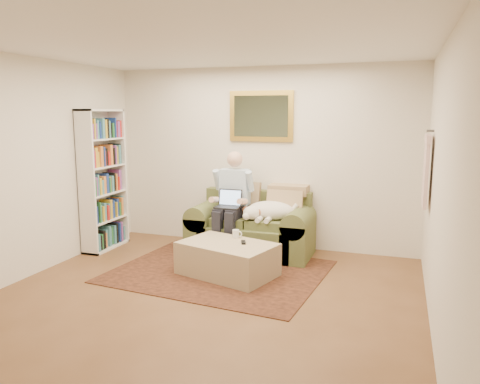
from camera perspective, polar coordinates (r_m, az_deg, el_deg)
The scene contains 12 objects.
room_shell at distance 4.82m, azimuth -4.53°, elevation 1.89°, with size 4.51×5.00×2.61m.
rug at distance 5.89m, azimuth -2.56°, elevation -9.62°, with size 2.49×1.99×0.01m, color black.
sofa at distance 6.57m, azimuth 1.40°, elevation -4.98°, with size 1.69×0.86×1.01m.
seated_man at distance 6.41m, azimuth -1.17°, elevation -1.49°, with size 0.56×0.80×1.42m, color #8CB2D8, non-canonical shape.
laptop at distance 6.34m, azimuth -1.37°, elevation -1.29°, with size 0.33×0.26×0.24m.
sleeping_dog at distance 6.32m, azimuth 3.80°, elevation -2.26°, with size 0.70×0.44×0.26m, color white, non-canonical shape.
ottoman at distance 5.71m, azimuth -1.54°, elevation -8.17°, with size 1.11×0.70×0.40m, color tan.
coffee_mug at distance 5.87m, azimuth -0.51°, elevation -5.11°, with size 0.08×0.08×0.10m, color white.
tv_remote at distance 5.64m, azimuth 0.42°, elevation -6.14°, with size 0.05×0.15×0.02m, color black.
bookshelf at distance 6.97m, azimuth -16.36°, elevation 1.42°, with size 0.28×0.80×2.00m, color white, non-canonical shape.
wall_mirror at distance 6.77m, azimuth 2.58°, elevation 9.22°, with size 0.94×0.04×0.72m.
hanging_shirt at distance 5.66m, azimuth 21.75°, elevation 2.89°, with size 0.06×0.52×0.90m, color beige, non-canonical shape.
Camera 1 is at (1.91, -4.02, 1.94)m, focal length 35.00 mm.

